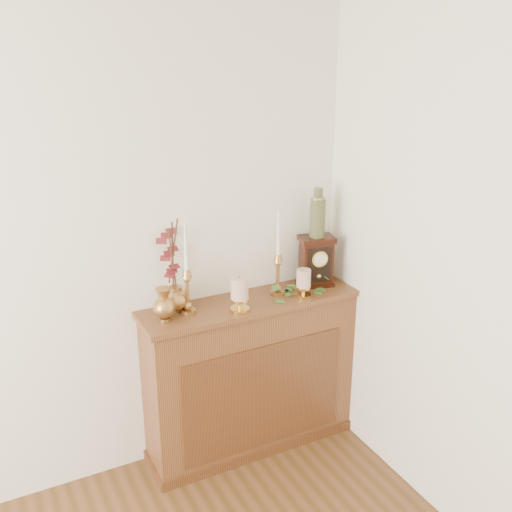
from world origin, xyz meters
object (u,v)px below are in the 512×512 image
candlestick_left (187,284)px  ginger_jar (171,267)px  bud_vase (164,305)px  mantel_clock (316,261)px  candlestick_center (278,268)px  ceramic_vase (318,215)px

candlestick_left → ginger_jar: (-0.05, 0.09, 0.07)m
bud_vase → mantel_clock: size_ratio=0.62×
bud_vase → candlestick_center: bearing=3.4°
candlestick_left → ceramic_vase: bearing=1.9°
bud_vase → ginger_jar: ginger_jar is taller
candlestick_center → bud_vase: size_ratio=2.67×
ceramic_vase → candlestick_left: bearing=-178.1°
candlestick_left → bud_vase: candlestick_left is taller
candlestick_left → bud_vase: (-0.14, -0.04, -0.07)m
ginger_jar → ceramic_vase: size_ratio=1.85×
candlestick_center → ceramic_vase: ceramic_vase is taller
bud_vase → mantel_clock: 0.93m
mantel_clock → ceramic_vase: 0.27m
candlestick_left → ceramic_vase: (0.79, 0.03, 0.25)m
bud_vase → ceramic_vase: bearing=4.0°
ginger_jar → candlestick_center: bearing=-8.7°
candlestick_left → candlestick_center: bearing=0.2°
bud_vase → ceramic_vase: ceramic_vase is taller
candlestick_left → candlestick_center: candlestick_left is taller
candlestick_center → ginger_jar: 0.59m
mantel_clock → ceramic_vase: bearing=90.0°
candlestick_center → mantel_clock: size_ratio=1.65×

